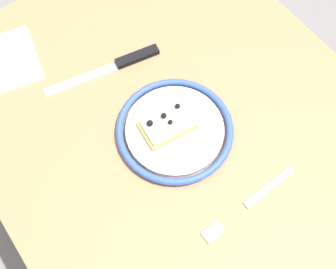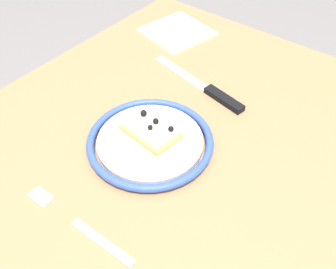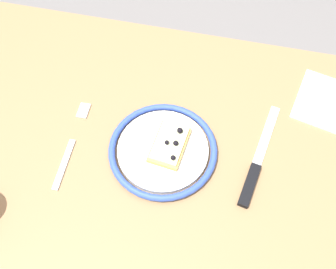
% 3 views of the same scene
% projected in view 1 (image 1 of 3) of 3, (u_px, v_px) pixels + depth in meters
% --- Properties ---
extents(ground_plane, '(6.00, 6.00, 0.00)m').
position_uv_depth(ground_plane, '(181.00, 228.00, 1.43)').
color(ground_plane, slate).
extents(dining_table, '(0.98, 0.71, 0.74)m').
position_uv_depth(dining_table, '(190.00, 161.00, 0.86)').
color(dining_table, '#936D47').
rests_on(dining_table, ground_plane).
extents(plate, '(0.22, 0.22, 0.02)m').
position_uv_depth(plate, '(175.00, 130.00, 0.76)').
color(plate, white).
rests_on(plate, dining_table).
extents(pizza_slice_near, '(0.07, 0.10, 0.03)m').
position_uv_depth(pizza_slice_near, '(167.00, 124.00, 0.75)').
color(pizza_slice_near, tan).
rests_on(pizza_slice_near, plate).
extents(knife, '(0.06, 0.24, 0.01)m').
position_uv_depth(knife, '(122.00, 63.00, 0.82)').
color(knife, silver).
rests_on(knife, dining_table).
extents(fork, '(0.02, 0.20, 0.00)m').
position_uv_depth(fork, '(249.00, 203.00, 0.70)').
color(fork, silver).
rests_on(fork, dining_table).
extents(napkin, '(0.17, 0.17, 0.00)m').
position_uv_depth(napkin, '(2.00, 63.00, 0.83)').
color(napkin, white).
rests_on(napkin, dining_table).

